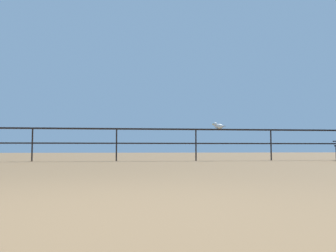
% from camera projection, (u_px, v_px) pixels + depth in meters
% --- Properties ---
extents(ground_plane, '(60.00, 60.00, 0.00)m').
position_uv_depth(ground_plane, '(67.00, 223.00, 1.66)').
color(ground_plane, brown).
extents(pier_railing, '(24.15, 0.05, 0.98)m').
position_uv_depth(pier_railing, '(117.00, 136.00, 10.12)').
color(pier_railing, black).
rests_on(pier_railing, ground_plane).
extents(seagull_on_rail, '(0.42, 0.19, 0.20)m').
position_uv_depth(seagull_on_rail, '(218.00, 126.00, 10.53)').
color(seagull_on_rail, silver).
rests_on(seagull_on_rail, pier_railing).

